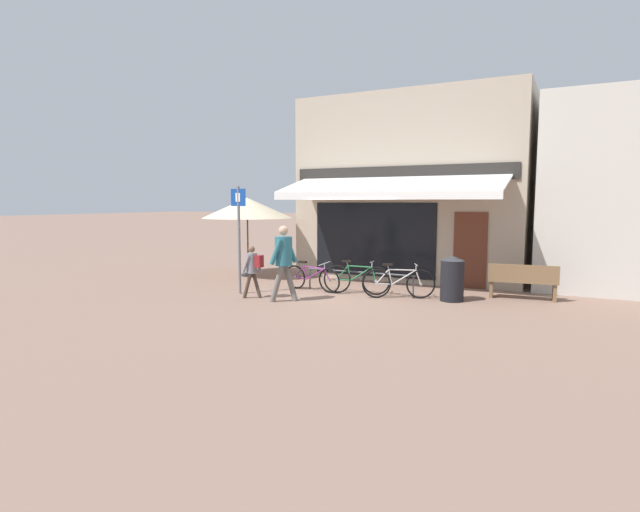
{
  "coord_description": "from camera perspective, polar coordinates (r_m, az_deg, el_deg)",
  "views": [
    {
      "loc": [
        5.41,
        -11.48,
        2.39
      ],
      "look_at": [
        -0.19,
        -0.65,
        1.05
      ],
      "focal_mm": 28.0,
      "sensor_mm": 36.0,
      "label": 1
    }
  ],
  "objects": [
    {
      "name": "ground_plane",
      "position": [
        12.91,
        2.09,
        -4.4
      ],
      "size": [
        160.0,
        160.0,
        0.0
      ],
      "primitive_type": "plane",
      "color": "#846656"
    },
    {
      "name": "shop_front",
      "position": [
        16.16,
        10.67,
        7.6
      ],
      "size": [
        6.9,
        4.83,
        5.6
      ],
      "color": "tan",
      "rests_on": "ground_plane"
    },
    {
      "name": "bike_rack_rail",
      "position": [
        13.07,
        4.48,
        -2.22
      ],
      "size": [
        3.02,
        0.04,
        0.57
      ],
      "color": "#47494F",
      "rests_on": "ground_plane"
    },
    {
      "name": "bicycle_purple",
      "position": [
        13.34,
        -0.96,
        -2.49
      ],
      "size": [
        1.77,
        0.53,
        0.82
      ],
      "rotation": [
        0.1,
        0.0,
        -0.13
      ],
      "color": "black",
      "rests_on": "ground_plane"
    },
    {
      "name": "bicycle_green",
      "position": [
        12.94,
        4.16,
        -2.63
      ],
      "size": [
        1.73,
        0.6,
        0.88
      ],
      "rotation": [
        -0.06,
        0.0,
        0.21
      ],
      "color": "black",
      "rests_on": "ground_plane"
    },
    {
      "name": "bicycle_silver",
      "position": [
        12.48,
        8.94,
        -3.03
      ],
      "size": [
        1.68,
        0.82,
        0.86
      ],
      "rotation": [
        -0.03,
        0.0,
        0.41
      ],
      "color": "black",
      "rests_on": "ground_plane"
    },
    {
      "name": "pedestrian_adult",
      "position": [
        11.9,
        -4.18,
        0.04
      ],
      "size": [
        0.6,
        0.75,
        1.84
      ],
      "rotation": [
        0.0,
        0.0,
        3.33
      ],
      "color": "slate",
      "rests_on": "ground_plane"
    },
    {
      "name": "pedestrian_child",
      "position": [
        12.42,
        -7.68,
        -1.08
      ],
      "size": [
        0.51,
        0.48,
        1.31
      ],
      "rotation": [
        0.0,
        0.0,
        3.26
      ],
      "color": "#47382D",
      "rests_on": "ground_plane"
    },
    {
      "name": "litter_bin",
      "position": [
        12.39,
        14.87,
        -2.49
      ],
      "size": [
        0.57,
        0.57,
        1.09
      ],
      "color": "black",
      "rests_on": "ground_plane"
    },
    {
      "name": "parking_sign",
      "position": [
        13.0,
        -9.26,
        3.04
      ],
      "size": [
        0.44,
        0.07,
        2.77
      ],
      "color": "slate",
      "rests_on": "ground_plane"
    },
    {
      "name": "cafe_parasol",
      "position": [
        16.07,
        -8.31,
        5.44
      ],
      "size": [
        2.87,
        2.87,
        2.51
      ],
      "color": "#4C3D2D",
      "rests_on": "ground_plane"
    },
    {
      "name": "park_bench",
      "position": [
        13.12,
        22.16,
        -2.64
      ],
      "size": [
        1.64,
        0.6,
        0.87
      ],
      "rotation": [
        0.0,
        0.0,
        0.1
      ],
      "color": "brown",
      "rests_on": "ground_plane"
    }
  ]
}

